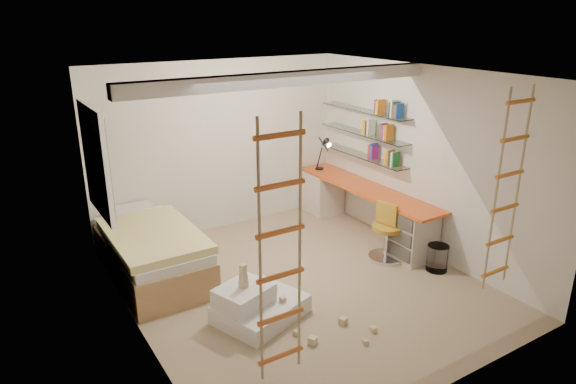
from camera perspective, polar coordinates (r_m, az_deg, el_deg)
floor at (r=6.55m, az=1.41°, el=-10.29°), size 4.50×4.50×0.00m
ceiling_beam at (r=5.99m, az=-0.00°, el=12.47°), size 4.00×0.18×0.16m
window_frame at (r=6.57m, az=-20.58°, el=3.21°), size 0.06×1.15×1.35m
window_blind at (r=6.58m, az=-20.24°, el=3.27°), size 0.02×1.00×1.20m
rope_ladder_left at (r=3.89m, az=-0.85°, el=-6.90°), size 0.41×0.04×2.13m
rope_ladder_right at (r=5.67m, az=23.17°, el=0.06°), size 0.41×0.04×2.13m
waste_bin at (r=7.10m, az=16.27°, el=-7.04°), size 0.28×0.28×0.35m
desk at (r=7.94m, az=8.39°, el=-1.77°), size 0.56×2.80×0.75m
shelves at (r=7.92m, az=8.37°, el=6.46°), size 0.25×1.80×0.71m
bed at (r=6.84m, az=-14.88°, el=-6.49°), size 1.02×2.00×0.69m
task_lamp at (r=8.41m, az=4.17°, el=4.83°), size 0.14×0.36×0.57m
swivel_chair at (r=7.19m, az=10.89°, el=-5.14°), size 0.57×0.57×0.81m
play_platform at (r=5.84m, az=-3.57°, el=-12.46°), size 1.12×0.99×0.41m
toy_blocks at (r=5.64m, az=0.43°, el=-12.67°), size 1.19×1.19×0.68m
books at (r=7.89m, az=8.41°, el=7.28°), size 0.14×0.70×0.92m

